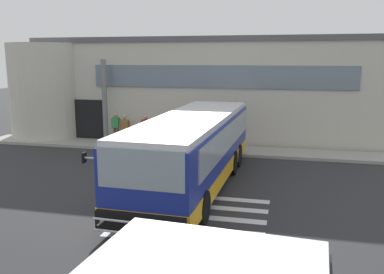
% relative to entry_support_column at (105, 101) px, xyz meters
% --- Properties ---
extents(ground_plane, '(80.00, 90.00, 0.02)m').
position_rel_entry_support_column_xyz_m(ground_plane, '(5.36, -5.40, -2.44)').
color(ground_plane, '#2B2B2D').
rests_on(ground_plane, ground).
extents(bay_paint_stripes, '(4.40, 3.96, 0.01)m').
position_rel_entry_support_column_xyz_m(bay_paint_stripes, '(7.36, -9.60, -2.43)').
color(bay_paint_stripes, silver).
rests_on(bay_paint_stripes, ground).
extents(terminal_building, '(21.98, 13.80, 5.94)m').
position_rel_entry_support_column_xyz_m(terminal_building, '(4.68, 6.20, 0.53)').
color(terminal_building, beige).
rests_on(terminal_building, ground).
extents(boarding_curb, '(24.18, 2.00, 0.15)m').
position_rel_entry_support_column_xyz_m(boarding_curb, '(5.36, -0.60, -2.36)').
color(boarding_curb, '#9E9B93').
rests_on(boarding_curb, ground).
extents(entry_support_column, '(0.28, 0.28, 4.56)m').
position_rel_entry_support_column_xyz_m(entry_support_column, '(0.00, 0.00, 0.00)').
color(entry_support_column, slate).
rests_on(entry_support_column, boarding_curb).
extents(bus_main_foreground, '(3.34, 10.96, 2.70)m').
position_rel_entry_support_column_xyz_m(bus_main_foreground, '(6.63, -6.67, -1.10)').
color(bus_main_foreground, navy).
rests_on(bus_main_foreground, ground).
extents(passenger_near_column, '(0.59, 0.26, 1.68)m').
position_rel_entry_support_column_xyz_m(passenger_near_column, '(0.80, -0.38, -1.35)').
color(passenger_near_column, '#4C4233').
rests_on(passenger_near_column, boarding_curb).
extents(passenger_by_doorway, '(0.59, 0.26, 1.68)m').
position_rel_entry_support_column_xyz_m(passenger_by_doorway, '(1.61, -1.08, -1.35)').
color(passenger_by_doorway, '#2D2D33').
rests_on(passenger_by_doorway, boarding_curb).
extents(passenger_at_curb_edge, '(0.47, 0.41, 1.68)m').
position_rel_entry_support_column_xyz_m(passenger_at_curb_edge, '(2.67, -0.77, -1.35)').
color(passenger_at_curb_edge, '#4C4233').
rests_on(passenger_at_curb_edge, boarding_curb).
extents(safety_bollard_yellow, '(0.18, 0.18, 0.90)m').
position_rel_entry_support_column_xyz_m(safety_bollard_yellow, '(6.98, -1.80, -1.98)').
color(safety_bollard_yellow, yellow).
rests_on(safety_bollard_yellow, ground).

